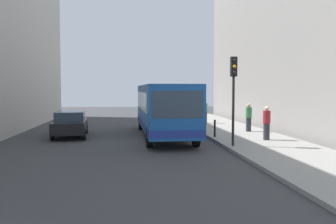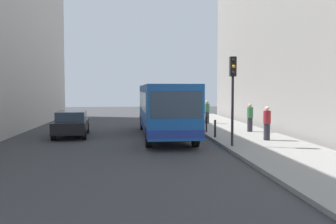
% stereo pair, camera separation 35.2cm
% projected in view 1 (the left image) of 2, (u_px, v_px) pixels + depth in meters
% --- Properties ---
extents(ground_plane, '(80.00, 80.00, 0.00)m').
position_uv_depth(ground_plane, '(153.00, 143.00, 19.00)').
color(ground_plane, '#38383A').
extents(sidewalk, '(4.40, 40.00, 0.15)m').
position_uv_depth(sidewalk, '(254.00, 140.00, 19.61)').
color(sidewalk, gray).
rests_on(sidewalk, ground).
extents(building_right, '(7.00, 32.00, 15.41)m').
position_uv_depth(building_right, '(326.00, 13.00, 23.79)').
color(building_right, gray).
rests_on(building_right, ground).
extents(bus, '(2.65, 11.05, 3.00)m').
position_uv_depth(bus, '(163.00, 107.00, 21.48)').
color(bus, '#19519E').
rests_on(bus, ground).
extents(car_beside_bus, '(2.10, 4.51, 1.48)m').
position_uv_depth(car_beside_bus, '(70.00, 123.00, 21.45)').
color(car_beside_bus, black).
rests_on(car_beside_bus, ground).
extents(traffic_light, '(0.28, 0.33, 4.10)m').
position_uv_depth(traffic_light, '(234.00, 84.00, 16.90)').
color(traffic_light, black).
rests_on(traffic_light, sidewalk).
extents(bollard_near, '(0.11, 0.11, 0.95)m').
position_uv_depth(bollard_near, '(215.00, 128.00, 20.14)').
color(bollard_near, black).
rests_on(bollard_near, sidewalk).
extents(bollard_mid, '(0.11, 0.11, 0.95)m').
position_uv_depth(bollard_mid, '(205.00, 124.00, 22.50)').
color(bollard_mid, black).
rests_on(bollard_mid, sidewalk).
extents(bollard_far, '(0.11, 0.11, 0.95)m').
position_uv_depth(bollard_far, '(198.00, 121.00, 24.86)').
color(bollard_far, black).
rests_on(bollard_far, sidewalk).
extents(pedestrian_near_signal, '(0.38, 0.38, 1.74)m').
position_uv_depth(pedestrian_near_signal, '(267.00, 123.00, 18.99)').
color(pedestrian_near_signal, '#26262D').
rests_on(pedestrian_near_signal, sidewalk).
extents(pedestrian_mid_sidewalk, '(0.38, 0.38, 1.74)m').
position_uv_depth(pedestrian_mid_sidewalk, '(249.00, 117.00, 22.82)').
color(pedestrian_mid_sidewalk, '#26262D').
rests_on(pedestrian_mid_sidewalk, sidewalk).
extents(pedestrian_far_sidewalk, '(0.38, 0.38, 1.75)m').
position_uv_depth(pedestrian_far_sidewalk, '(205.00, 112.00, 28.42)').
color(pedestrian_far_sidewalk, '#26262D').
rests_on(pedestrian_far_sidewalk, sidewalk).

